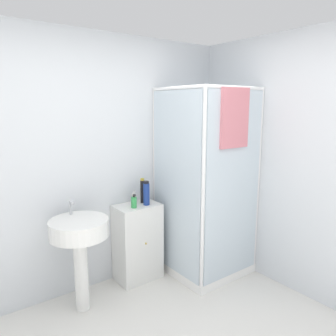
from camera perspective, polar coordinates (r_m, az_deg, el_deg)
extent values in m
cube|color=silver|center=(3.22, -15.70, 0.30)|extent=(6.40, 0.06, 2.50)
cube|color=white|center=(3.90, 6.17, -16.25)|extent=(0.82, 0.82, 0.09)
cylinder|color=white|center=(4.11, 6.74, -0.71)|extent=(0.04, 0.04, 2.00)
cylinder|color=white|center=(3.62, -2.30, -2.20)|extent=(0.04, 0.04, 2.00)
cylinder|color=white|center=(3.59, 15.34, -2.69)|extent=(0.04, 0.04, 2.00)
cylinder|color=white|center=(3.03, 6.13, -4.87)|extent=(0.04, 0.04, 2.00)
cylinder|color=white|center=(3.20, 11.79, 13.55)|extent=(0.78, 0.04, 0.04)
cylinder|color=white|center=(3.77, 2.63, 13.33)|extent=(0.78, 0.04, 0.04)
cylinder|color=white|center=(3.22, 1.62, 13.76)|extent=(0.04, 0.78, 0.04)
cylinder|color=white|center=(3.75, 11.29, 13.15)|extent=(0.04, 0.78, 0.04)
cube|color=silver|center=(3.29, 11.31, -3.29)|extent=(0.75, 0.01, 1.87)
cube|color=silver|center=(3.30, 1.37, -3.00)|extent=(0.01, 0.75, 1.87)
cylinder|color=#B7BABF|center=(3.97, 5.34, -3.43)|extent=(0.02, 0.02, 1.50)
cylinder|color=#B7BABF|center=(3.82, 6.05, 7.67)|extent=(0.07, 0.07, 0.04)
cube|color=#D1757F|center=(3.15, 11.57, 8.51)|extent=(0.36, 0.03, 0.56)
cube|color=silver|center=(3.54, -5.31, -12.72)|extent=(0.46, 0.30, 0.81)
sphere|color=gold|center=(3.39, -3.85, -13.00)|extent=(0.02, 0.02, 0.02)
cylinder|color=white|center=(3.16, -14.86, -17.26)|extent=(0.12, 0.12, 0.70)
cylinder|color=white|center=(2.98, -15.26, -10.05)|extent=(0.51, 0.51, 0.15)
cylinder|color=#B7BABF|center=(3.10, -16.62, -6.61)|extent=(0.02, 0.02, 0.13)
cube|color=#B7BABF|center=(3.05, -16.44, -5.79)|extent=(0.02, 0.07, 0.02)
cylinder|color=green|center=(3.29, -5.96, -5.98)|extent=(0.06, 0.06, 0.11)
cylinder|color=black|center=(3.28, -5.98, -4.90)|extent=(0.02, 0.02, 0.02)
cube|color=black|center=(3.26, -5.86, -4.69)|extent=(0.01, 0.03, 0.01)
cylinder|color=black|center=(3.44, -4.47, -4.13)|extent=(0.04, 0.04, 0.24)
cylinder|color=gold|center=(3.40, -4.50, -2.00)|extent=(0.04, 0.04, 0.02)
cylinder|color=navy|center=(3.36, -3.78, -4.58)|extent=(0.06, 0.06, 0.23)
cylinder|color=black|center=(3.33, -3.81, -2.50)|extent=(0.05, 0.05, 0.02)
cylinder|color=white|center=(3.43, -5.90, -5.28)|extent=(0.04, 0.04, 0.11)
cylinder|color=silver|center=(3.42, -5.92, -4.24)|extent=(0.01, 0.01, 0.02)
cube|color=silver|center=(3.40, -5.83, -4.02)|extent=(0.01, 0.02, 0.01)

